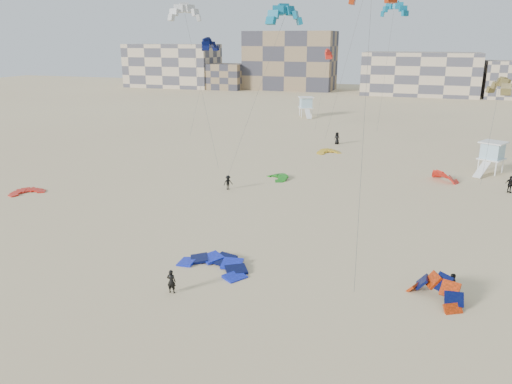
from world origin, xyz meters
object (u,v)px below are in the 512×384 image
(kite_ground_blue, at_px, (215,267))
(lifeguard_tower_near, at_px, (492,158))
(kitesurfer_main, at_px, (171,281))
(kite_ground_orange, at_px, (435,299))

(kite_ground_blue, distance_m, lifeguard_tower_near, 40.91)
(kitesurfer_main, height_order, lifeguard_tower_near, lifeguard_tower_near)
(kitesurfer_main, distance_m, lifeguard_tower_near, 45.18)
(lifeguard_tower_near, bearing_deg, kite_ground_blue, -93.67)
(kite_ground_blue, distance_m, kite_ground_orange, 14.83)
(kite_ground_blue, height_order, kitesurfer_main, kitesurfer_main)
(kite_ground_blue, bearing_deg, kite_ground_orange, 15.82)
(kite_ground_blue, relative_size, kitesurfer_main, 3.23)
(kite_ground_orange, bearing_deg, kitesurfer_main, -121.32)
(kite_ground_orange, xyz_separation_m, kitesurfer_main, (-15.96, -4.54, 0.80))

